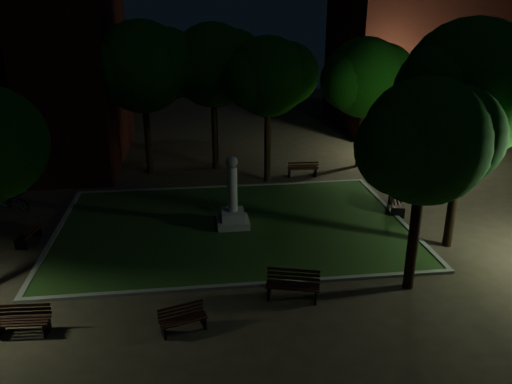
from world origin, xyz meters
TOP-DOWN VIEW (x-y plane):
  - ground at (0.00, 0.00)m, footprint 80.00×80.00m
  - lawn at (0.00, 2.00)m, footprint 15.00×10.00m
  - lawn_kerb at (0.00, 2.00)m, footprint 15.40×10.40m
  - monument at (0.00, 2.00)m, footprint 1.40×1.40m
  - building_far at (18.00, 20.00)m, footprint 16.00×10.00m
  - tree_north_wl at (-4.05, 10.26)m, footprint 6.17×5.04m
  - tree_north_er at (2.54, 7.92)m, footprint 5.13×4.19m
  - tree_ne at (8.49, 9.97)m, footprint 5.65×4.61m
  - tree_east at (8.66, -0.97)m, footprint 6.27×5.12m
  - tree_se at (5.72, -3.84)m, footprint 4.98×4.07m
  - tree_nw at (-9.62, 10.48)m, footprint 5.63×4.60m
  - tree_far_north at (-0.19, 10.68)m, footprint 5.79×4.73m
  - lamppost_nw at (-11.30, 9.42)m, footprint 1.18×0.28m
  - lamppost_ne at (11.82, 11.62)m, footprint 1.18×0.28m
  - bench_near_left at (-2.14, -5.30)m, footprint 1.50×0.88m
  - bench_near_right at (1.50, -3.98)m, footprint 1.88×1.08m
  - bench_west_near at (-6.86, -4.83)m, footprint 1.61×0.65m
  - bench_left_side at (-8.47, 1.48)m, footprint 0.77×1.51m
  - bench_right_side at (7.82, 2.80)m, footprint 1.15×1.95m
  - bench_far_side at (4.56, 8.42)m, footprint 1.75×0.70m
  - bicycle at (-10.22, 5.33)m, footprint 1.88×1.45m

SIDE VIEW (x-z plane):
  - ground at x=0.00m, z-range 0.00..0.00m
  - lawn at x=0.00m, z-range 0.00..0.08m
  - lawn_kerb at x=0.00m, z-range 0.00..0.12m
  - bench_near_left at x=-2.14m, z-range -0.02..0.76m
  - bench_left_side at x=-8.47m, z-range -0.02..0.77m
  - bench_west_near at x=-6.86m, z-range -0.03..0.84m
  - bench_far_side at x=4.56m, z-range -0.03..0.92m
  - bench_near_right at x=1.50m, z-range -0.03..0.95m
  - bench_right_side at x=7.82m, z-range -0.03..0.98m
  - bicycle at x=-10.22m, z-range 0.00..0.95m
  - monument at x=0.00m, z-range -0.64..2.56m
  - lamppost_nw at x=-11.30m, z-range 0.90..5.44m
  - lamppost_ne at x=11.82m, z-range 0.91..5.64m
  - tree_se at x=5.72m, z-range 1.59..8.86m
  - tree_ne at x=8.49m, z-range 1.51..9.15m
  - tree_north_er at x=2.54m, z-range 1.82..9.68m
  - building_far at x=18.00m, z-range 0.00..12.00m
  - tree_far_north at x=-0.19m, z-range 1.85..10.29m
  - tree_north_wl at x=-4.05m, z-range 1.78..10.39m
  - tree_east at x=8.66m, z-range 1.90..10.82m
  - tree_nw at x=-9.62m, z-range 2.20..11.21m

